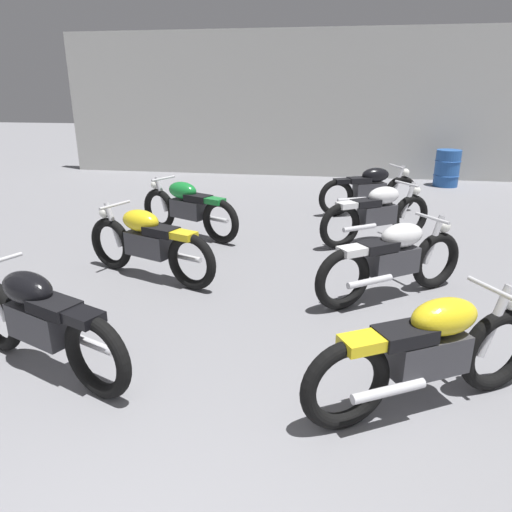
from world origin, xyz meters
The scene contains 9 objects.
back_wall centered at (0.00, 12.46, 1.80)m, with size 12.95×0.24×3.60m, color #B2B2AD.
motorcycle_left_row_1 centered at (-1.50, 2.76, 0.46)m, with size 1.86×0.86×0.88m.
motorcycle_left_row_2 centered at (-1.41, 4.83, 0.46)m, with size 1.87×0.83×0.88m.
motorcycle_left_row_3 centered at (-1.47, 6.62, 0.46)m, with size 1.82×0.97×0.88m.
motorcycle_right_row_1 centered at (1.49, 2.77, 0.46)m, with size 1.77×1.06×0.88m.
motorcycle_right_row_2 centered at (1.44, 4.71, 0.46)m, with size 1.67×1.23×0.88m.
motorcycle_right_row_3 centered at (1.42, 6.74, 0.46)m, with size 1.68×1.21×0.88m.
motorcycle_right_row_4 centered at (1.41, 8.53, 0.46)m, with size 1.84×0.90×0.88m.
oil_drum centered at (3.36, 11.52, 0.43)m, with size 0.59×0.59×0.85m.
Camera 1 is at (0.77, -0.31, 2.21)m, focal length 33.33 mm.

